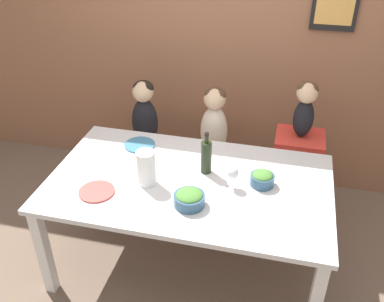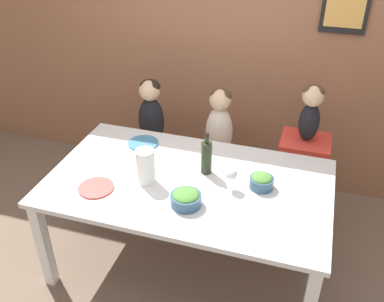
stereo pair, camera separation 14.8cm
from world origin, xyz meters
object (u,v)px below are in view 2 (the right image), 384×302
at_px(person_baby_right, 311,108).
at_px(dinner_plate_front_left, 96,188).
at_px(person_child_center, 220,121).
at_px(salad_bowl_small, 262,181).
at_px(chair_far_center, 218,162).
at_px(dinner_plate_back_left, 143,143).
at_px(paper_towel_roll, 146,166).
at_px(person_child_left, 151,111).
at_px(wine_glass_near, 231,175).
at_px(chair_right_highchair, 303,157).
at_px(chair_far_left, 153,151).
at_px(salad_bowl_large, 186,198).
at_px(wine_bottle, 206,157).

distance_m(person_baby_right, dinner_plate_front_left, 1.62).
xyz_separation_m(person_child_center, salad_bowl_small, (0.45, -0.69, -0.00)).
height_order(chair_far_center, dinner_plate_back_left, dinner_plate_back_left).
xyz_separation_m(paper_towel_roll, dinner_plate_back_left, (-0.20, 0.43, -0.11)).
xyz_separation_m(chair_far_center, person_child_center, (0.00, 0.00, 0.38)).
height_order(person_child_center, paper_towel_roll, person_child_center).
bearing_deg(person_child_left, wine_glass_near, -41.87).
xyz_separation_m(chair_right_highchair, paper_towel_roll, (-0.95, -0.85, 0.28)).
relative_size(chair_far_left, salad_bowl_small, 3.07).
bearing_deg(paper_towel_roll, chair_right_highchair, 41.75).
xyz_separation_m(person_child_left, paper_towel_roll, (0.31, -0.85, 0.07)).
xyz_separation_m(chair_far_left, dinner_plate_back_left, (0.11, -0.42, 0.34)).
xyz_separation_m(wine_glass_near, dinner_plate_front_left, (-0.82, -0.26, -0.10)).
bearing_deg(paper_towel_roll, chair_far_left, 110.10).
relative_size(chair_far_left, dinner_plate_front_left, 2.11).
bearing_deg(salad_bowl_small, salad_bowl_large, -142.74).
relative_size(chair_right_highchair, salad_bowl_large, 3.90).
distance_m(person_baby_right, dinner_plate_back_left, 1.26).
xyz_separation_m(chair_far_left, salad_bowl_large, (0.63, -1.00, 0.38)).
xyz_separation_m(chair_far_center, salad_bowl_large, (0.04, -1.00, 0.38)).
bearing_deg(person_baby_right, wine_glass_near, -118.40).
bearing_deg(paper_towel_roll, person_child_left, 110.07).
xyz_separation_m(person_child_left, person_child_center, (0.58, 0.00, 0.00)).
bearing_deg(person_baby_right, salad_bowl_small, -108.23).
distance_m(person_child_left, dinner_plate_back_left, 0.44).
bearing_deg(person_child_center, person_baby_right, 0.04).
xyz_separation_m(chair_far_center, wine_glass_near, (0.27, -0.76, 0.44)).
height_order(chair_far_left, chair_right_highchair, chair_right_highchair).
xyz_separation_m(chair_right_highchair, salad_bowl_large, (-0.63, -1.00, 0.21)).
relative_size(salad_bowl_large, dinner_plate_front_left, 0.84).
xyz_separation_m(person_baby_right, paper_towel_roll, (-0.95, -0.85, -0.15)).
relative_size(person_child_left, salad_bowl_small, 3.76).
bearing_deg(chair_far_center, wine_glass_near, -70.75).
height_order(chair_far_center, person_child_left, person_child_left).
bearing_deg(wine_glass_near, chair_right_highchair, 61.54).
bearing_deg(paper_towel_roll, wine_bottle, 32.42).
bearing_deg(person_child_left, paper_towel_roll, -69.93).
bearing_deg(chair_right_highchair, wine_glass_near, -118.46).
bearing_deg(person_child_left, wine_bottle, -44.07).
xyz_separation_m(person_baby_right, salad_bowl_small, (-0.23, -0.69, -0.22)).
height_order(wine_glass_near, dinner_plate_front_left, wine_glass_near).
relative_size(chair_right_highchair, person_child_center, 1.27).
xyz_separation_m(person_baby_right, salad_bowl_large, (-0.63, -1.00, -0.22)).
bearing_deg(wine_glass_near, dinner_plate_back_left, 155.36).
bearing_deg(person_child_center, chair_far_left, -179.87).
xyz_separation_m(chair_far_left, person_child_left, (0.00, 0.00, 0.38)).
height_order(person_baby_right, wine_bottle, person_baby_right).
distance_m(chair_right_highchair, wine_glass_near, 0.90).
height_order(paper_towel_roll, wine_glass_near, paper_towel_roll).
relative_size(chair_far_left, wine_bottle, 1.58).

